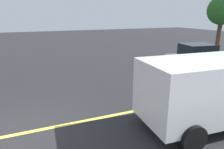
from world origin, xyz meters
TOP-DOWN VIEW (x-y plane):
  - ground_plane at (0.00, 0.00)m, footprint 80.00×80.00m
  - lane_marking_centre at (3.00, 0.00)m, footprint 28.00×0.16m
  - white_van at (6.30, -1.75)m, footprint 5.33×2.55m
  - car_silver_behind_van at (10.77, 3.58)m, footprint 4.14×2.44m
  - tree_left_verge at (15.15, 5.99)m, footprint 2.25×2.25m

SIDE VIEW (x-z plane):
  - ground_plane at x=0.00m, z-range 0.00..0.00m
  - lane_marking_centre at x=3.00m, z-range 0.00..0.01m
  - car_silver_behind_van at x=10.77m, z-range -0.01..1.70m
  - white_van at x=6.30m, z-range 0.17..2.37m
  - tree_left_verge at x=15.15m, z-range 1.27..6.19m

